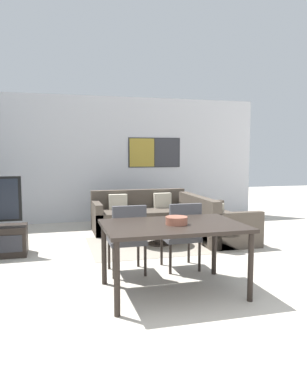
% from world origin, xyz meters
% --- Properties ---
extents(ground_plane, '(24.00, 24.00, 0.00)m').
position_xyz_m(ground_plane, '(0.00, 0.00, 0.00)').
color(ground_plane, beige).
extents(wall_back, '(7.15, 0.09, 2.80)m').
position_xyz_m(wall_back, '(0.03, 5.41, 1.40)').
color(wall_back, silver).
rests_on(wall_back, ground_plane).
extents(area_rug, '(2.33, 1.63, 0.01)m').
position_xyz_m(area_rug, '(0.52, 2.91, 0.00)').
color(area_rug, gray).
rests_on(area_rug, ground_plane).
extents(sofa_main, '(1.96, 0.91, 0.79)m').
position_xyz_m(sofa_main, '(0.52, 4.17, 0.27)').
color(sofa_main, '#51473D').
rests_on(sofa_main, ground_plane).
extents(sofa_side, '(0.91, 1.62, 0.79)m').
position_xyz_m(sofa_side, '(1.56, 3.04, 0.27)').
color(sofa_side, '#51473D').
rests_on(sofa_side, ground_plane).
extents(coffee_table, '(0.84, 0.84, 0.41)m').
position_xyz_m(coffee_table, '(0.52, 2.91, 0.31)').
color(coffee_table, black).
rests_on(coffee_table, ground_plane).
extents(dining_table, '(1.53, 1.03, 0.77)m').
position_xyz_m(dining_table, '(0.07, 0.78, 0.70)').
color(dining_table, black).
rests_on(dining_table, ground_plane).
extents(dining_chair_left, '(0.46, 0.46, 0.90)m').
position_xyz_m(dining_chair_left, '(-0.30, 1.52, 0.50)').
color(dining_chair_left, '#4C4C51').
rests_on(dining_chair_left, ground_plane).
extents(dining_chair_centre, '(0.46, 0.46, 0.90)m').
position_xyz_m(dining_chair_centre, '(0.43, 1.51, 0.50)').
color(dining_chair_centre, '#4C4C51').
rests_on(dining_chair_centre, ground_plane).
extents(fruit_bowl, '(0.24, 0.24, 0.09)m').
position_xyz_m(fruit_bowl, '(0.10, 0.75, 0.82)').
color(fruit_bowl, '#995642').
rests_on(fruit_bowl, dining_table).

